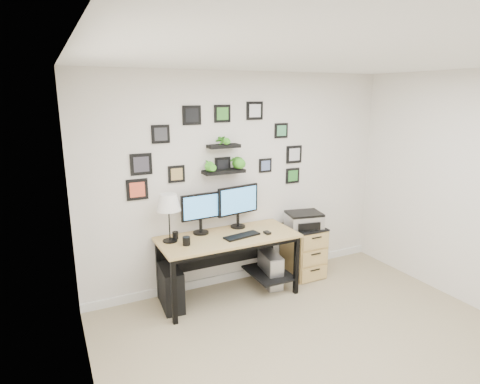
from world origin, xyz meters
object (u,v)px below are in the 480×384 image
desk (230,245)px  pc_tower_grey (270,270)px  file_cabinet (304,251)px  monitor_left (201,210)px  pc_tower_black (171,287)px  printer (304,220)px  mug (186,241)px  monitor_right (238,203)px  table_lamp (168,204)px

desk → pc_tower_grey: bearing=-2.0°
desk → file_cabinet: bearing=3.0°
desk → monitor_left: (-0.28, 0.18, 0.41)m
pc_tower_black → file_cabinet: (1.81, 0.04, 0.10)m
desk → pc_tower_grey: size_ratio=3.64×
printer → file_cabinet: bearing=38.3°
file_cabinet → printer: (-0.03, -0.02, 0.43)m
mug → printer: 1.63m
desk → mug: mug is taller
printer → mug: bearing=-175.3°
monitor_left → mug: bearing=-134.5°
mug → printer: printer is taller
monitor_left → pc_tower_grey: 1.19m
monitor_left → printer: (1.35, -0.14, -0.26)m
monitor_right → pc_tower_black: monitor_right is taller
monitor_right → pc_tower_grey: size_ratio=1.27×
mug → pc_tower_grey: 1.25m
table_lamp → pc_tower_grey: table_lamp is taller
desk → table_lamp: (-0.68, 0.09, 0.56)m
desk → monitor_right: size_ratio=2.86×
file_cabinet → printer: printer is taller
table_lamp → printer: table_lamp is taller
desk → pc_tower_black: 0.82m
desk → file_cabinet: 1.13m
printer → pc_tower_grey: bearing=-173.8°
file_cabinet → table_lamp: bearing=178.9°
monitor_left → mug: size_ratio=5.09×
table_lamp → file_cabinet: 1.97m
pc_tower_grey → monitor_left: bearing=166.5°
desk → mug: bearing=-170.2°
table_lamp → pc_tower_black: (-0.04, -0.08, -0.95)m
pc_tower_black → printer: bearing=5.0°
monitor_left → mug: 0.45m
monitor_right → mug: monitor_right is taller
monitor_left → pc_tower_black: monitor_left is taller
pc_tower_grey → printer: size_ratio=0.91×
pc_tower_grey → printer: printer is taller
monitor_right → mug: size_ratio=5.92×
desk → monitor_right: 0.52m
monitor_right → file_cabinet: (0.89, -0.13, -0.72)m
monitor_right → table_lamp: 0.90m
printer → desk: bearing=-178.0°
monitor_left → table_lamp: table_lamp is taller
desk → pc_tower_grey: desk is taller
pc_tower_black → desk: bearing=3.1°
monitor_left → pc_tower_black: size_ratio=1.02×
monitor_right → printer: (0.86, -0.15, -0.29)m
monitor_left → file_cabinet: size_ratio=0.72×
monitor_left → table_lamp: bearing=-167.5°
desk → monitor_right: monitor_right is taller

